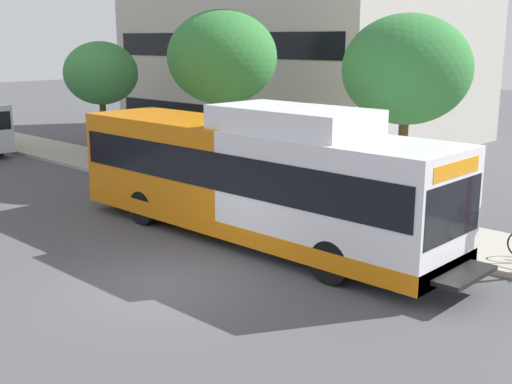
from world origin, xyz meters
name	(u,v)px	position (x,y,z in m)	size (l,w,h in m)	color
ground_plane	(2,217)	(0.00, 8.00, 0.00)	(120.00, 120.00, 0.00)	#4C4C51
sidewalk_curb	(216,187)	(7.00, 6.00, 0.07)	(3.00, 56.00, 0.14)	#A8A399
transit_bus	(252,177)	(3.63, 0.93, 1.70)	(2.58, 12.25, 3.65)	white
street_tree_near_stop	(407,70)	(7.89, -0.98, 4.41)	(3.63, 3.63, 5.83)	#4C3823
street_tree_mid_block	(222,58)	(8.07, 6.73, 4.60)	(3.98, 3.98, 6.17)	#4C3823
street_tree_far_block	(101,73)	(7.90, 14.36, 3.77)	(3.25, 3.25, 5.03)	#4C3823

